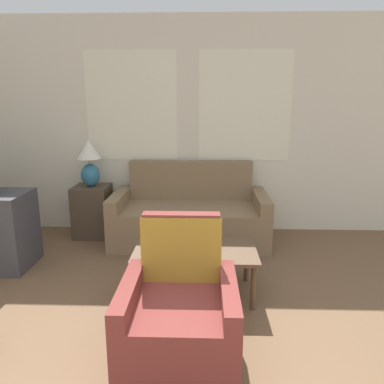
# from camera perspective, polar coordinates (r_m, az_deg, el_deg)

# --- Properties ---
(wall_back) EXTENTS (6.49, 0.06, 2.60)m
(wall_back) POSITION_cam_1_polar(r_m,az_deg,el_deg) (4.66, 0.39, 9.92)
(wall_back) COLOR silver
(wall_back) RESTS_ON ground_plane
(couch) EXTENTS (1.78, 0.85, 0.91)m
(couch) POSITION_cam_1_polar(r_m,az_deg,el_deg) (4.42, -0.33, -3.95)
(couch) COLOR #846B4C
(couch) RESTS_ON ground_plane
(armchair) EXTENTS (0.71, 0.72, 0.89)m
(armchair) POSITION_cam_1_polar(r_m,az_deg,el_deg) (2.50, -1.92, -18.72)
(armchair) COLOR brown
(armchair) RESTS_ON ground_plane
(side_table) EXTENTS (0.42, 0.42, 0.62)m
(side_table) POSITION_cam_1_polar(r_m,az_deg,el_deg) (4.72, -14.89, -2.80)
(side_table) COLOR #4C3D2D
(side_table) RESTS_ON ground_plane
(table_lamp) EXTENTS (0.28, 0.28, 0.55)m
(table_lamp) POSITION_cam_1_polar(r_m,az_deg,el_deg) (4.59, -15.36, 4.69)
(table_lamp) COLOR teal
(table_lamp) RESTS_ON side_table
(coffee_table) EXTENTS (1.02, 0.59, 0.40)m
(coffee_table) POSITION_cam_1_polar(r_m,az_deg,el_deg) (3.18, 0.51, -9.41)
(coffee_table) COLOR brown
(coffee_table) RESTS_ON ground_plane
(laptop) EXTENTS (0.29, 0.29, 0.24)m
(laptop) POSITION_cam_1_polar(r_m,az_deg,el_deg) (3.15, 1.04, -7.76)
(laptop) COLOR black
(laptop) RESTS_ON coffee_table
(cup_navy) EXTENTS (0.09, 0.09, 0.07)m
(cup_navy) POSITION_cam_1_polar(r_m,az_deg,el_deg) (3.19, -6.23, -7.93)
(cup_navy) COLOR white
(cup_navy) RESTS_ON coffee_table
(tv_remote) EXTENTS (0.12, 0.15, 0.02)m
(tv_remote) POSITION_cam_1_polar(r_m,az_deg,el_deg) (3.03, -6.54, -9.67)
(tv_remote) COLOR black
(tv_remote) RESTS_ON coffee_table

